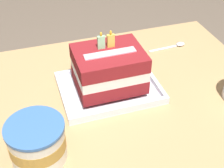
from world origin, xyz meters
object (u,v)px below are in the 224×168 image
object	(u,v)px
foil_tray	(109,89)
birthday_cake	(109,68)
serving_spoon_near_tray	(176,45)
ice_cream_tub	(37,142)

from	to	relation	value
foil_tray	birthday_cake	bearing A→B (deg)	90.00
foil_tray	serving_spoon_near_tray	xyz separation A→B (m)	(0.31, 0.17, -0.00)
birthday_cake	serving_spoon_near_tray	distance (m)	0.36
foil_tray	ice_cream_tub	world-z (taller)	ice_cream_tub
foil_tray	ice_cream_tub	size ratio (longest dim) A/B	2.14
birthday_cake	serving_spoon_near_tray	world-z (taller)	birthday_cake
ice_cream_tub	foil_tray	bearing A→B (deg)	39.26
birthday_cake	foil_tray	bearing A→B (deg)	-90.00
ice_cream_tub	serving_spoon_near_tray	bearing A→B (deg)	33.51
birthday_cake	ice_cream_tub	xyz separation A→B (m)	(-0.24, -0.19, -0.03)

